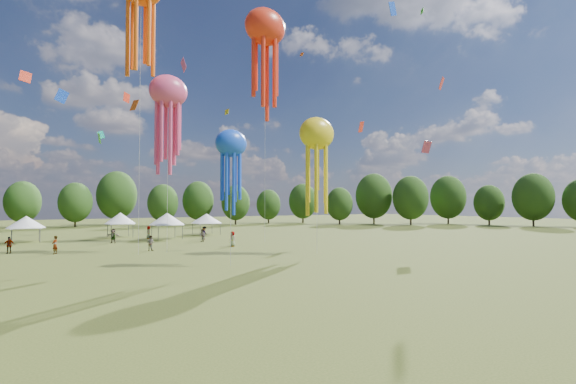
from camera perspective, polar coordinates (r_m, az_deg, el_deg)
ground at (r=18.35m, az=25.07°, el=-17.77°), size 300.00×300.00×0.00m
spectator_near at (r=48.02m, az=-18.58°, el=-6.76°), size 1.03×1.01×1.68m
spectators_far at (r=57.21m, az=-18.19°, el=-5.86°), size 24.79×18.33×1.91m
festival_tents at (r=66.02m, az=-24.07°, el=-3.45°), size 38.42×12.14×4.46m
show_kites at (r=51.64m, az=-13.28°, el=16.53°), size 44.49×25.94×32.59m
small_kites at (r=58.73m, az=-15.53°, el=21.85°), size 71.38×63.46×45.10m
treeline at (r=72.75m, az=-24.27°, el=-0.46°), size 201.57×95.24×13.43m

